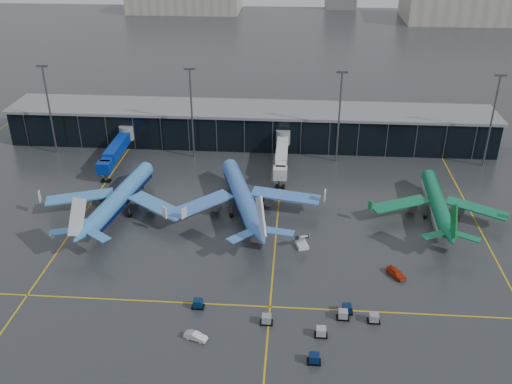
# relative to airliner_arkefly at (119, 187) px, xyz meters

# --- Properties ---
(ground) EXTENTS (600.00, 600.00, 0.00)m
(ground) POSITION_rel_airliner_arkefly_xyz_m (26.38, -17.28, -6.36)
(ground) COLOR #282B2D
(ground) RESTS_ON ground
(terminal_pier) EXTENTS (142.00, 17.00, 10.70)m
(terminal_pier) POSITION_rel_airliner_arkefly_xyz_m (26.38, 44.72, -0.94)
(terminal_pier) COLOR black
(terminal_pier) RESTS_ON ground
(jet_bridges) EXTENTS (94.00, 27.50, 7.20)m
(jet_bridges) POSITION_rel_airliner_arkefly_xyz_m (-8.62, 25.70, -1.81)
(jet_bridges) COLOR #595B60
(jet_bridges) RESTS_ON ground
(flood_masts) EXTENTS (203.00, 0.50, 25.50)m
(flood_masts) POSITION_rel_airliner_arkefly_xyz_m (31.38, 32.72, 7.45)
(flood_masts) COLOR #595B60
(flood_masts) RESTS_ON ground
(distant_hangars) EXTENTS (260.00, 71.00, 22.00)m
(distant_hangars) POSITION_rel_airliner_arkefly_xyz_m (76.32, 252.79, 2.43)
(distant_hangars) COLOR #B2AD99
(distant_hangars) RESTS_ON ground
(taxi_lines) EXTENTS (220.00, 120.00, 0.02)m
(taxi_lines) POSITION_rel_airliner_arkefly_xyz_m (36.38, -6.67, -6.35)
(taxi_lines) COLOR gold
(taxi_lines) RESTS_ON ground
(airliner_arkefly) EXTENTS (42.16, 46.39, 12.72)m
(airliner_arkefly) POSITION_rel_airliner_arkefly_xyz_m (0.00, 0.00, 0.00)
(airliner_arkefly) COLOR #3B7EC3
(airliner_arkefly) RESTS_ON ground
(airliner_klm_near) EXTENTS (49.00, 52.55, 13.34)m
(airliner_klm_near) POSITION_rel_airliner_arkefly_xyz_m (28.00, 2.37, 0.31)
(airliner_klm_near) COLOR #3D6FC8
(airliner_klm_near) RESTS_ON ground
(airliner_aer_lingus) EXTENTS (33.87, 38.16, 11.31)m
(airliner_aer_lingus) POSITION_rel_airliner_arkefly_xyz_m (72.70, 3.68, -0.70)
(airliner_aer_lingus) COLOR #0C6944
(airliner_aer_lingus) RESTS_ON ground
(baggage_carts) EXTENTS (33.17, 14.15, 1.70)m
(baggage_carts) POSITION_rel_airliner_arkefly_xyz_m (43.22, -36.79, -5.60)
(baggage_carts) COLOR black
(baggage_carts) RESTS_ON ground
(mobile_airstair) EXTENTS (3.03, 3.70, 3.45)m
(mobile_airstair) POSITION_rel_airliner_arkefly_xyz_m (42.01, -11.89, -5.59)
(mobile_airstair) COLOR silver
(mobile_airstair) RESTS_ON ground
(service_van_red) EXTENTS (4.03, 4.80, 1.55)m
(service_van_red) POSITION_rel_airliner_arkefly_xyz_m (60.27, -21.13, -5.58)
(service_van_red) COLOR #AE280D
(service_van_red) RESTS_ON ground
(service_van_white) EXTENTS (4.22, 2.55, 1.31)m
(service_van_white) POSITION_rel_airliner_arkefly_xyz_m (24.50, -41.64, -5.70)
(service_van_white) COLOR silver
(service_van_white) RESTS_ON ground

